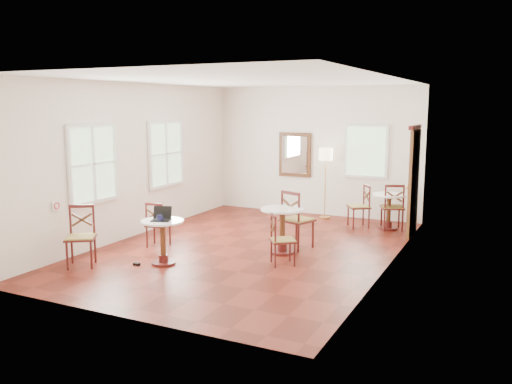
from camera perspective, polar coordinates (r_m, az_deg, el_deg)
ground at (r=9.72m, az=-0.78°, el=-6.09°), size 7.00×7.00×0.00m
room_shell at (r=9.66m, az=-0.39°, el=5.21°), size 5.02×7.02×3.01m
cafe_table_near at (r=8.83m, az=-9.93°, el=-4.77°), size 0.69×0.69×0.73m
cafe_table_mid at (r=9.33m, az=2.82°, el=-3.60°), size 0.76×0.76×0.80m
cafe_table_back at (r=11.47m, az=14.01°, el=-1.62°), size 0.70×0.70×0.74m
chair_near_a at (r=9.95m, az=-10.47°, el=-3.41°), size 0.45×0.45×0.84m
chair_near_b at (r=9.05m, az=-18.21°, el=-4.53°), size 0.62×0.62×0.98m
chair_mid_a at (r=9.68m, az=4.35°, el=-2.95°), size 0.62×0.62×1.06m
chair_mid_b at (r=8.69m, az=2.74°, el=-5.11°), size 0.54×0.54×0.84m
chair_back_a at (r=11.44m, az=14.39°, el=-1.55°), size 0.58×0.58×0.97m
chair_back_b at (r=11.55m, az=11.04°, el=-1.49°), size 0.58×0.58×0.90m
floor_lamp at (r=12.20m, az=7.47°, el=3.53°), size 0.31×0.31×1.61m
laptop at (r=8.78m, az=-10.06°, el=-2.62°), size 0.37×0.34×0.22m
mouse at (r=8.75m, az=-9.95°, el=-2.89°), size 0.12×0.09×0.04m
navy_mug at (r=8.68m, az=-10.25°, el=-2.78°), size 0.13×0.09×0.10m
water_glass at (r=8.86m, az=-9.93°, el=-2.57°), size 0.05×0.05×0.09m
power_adapter at (r=8.95m, az=-12.65°, el=-7.53°), size 0.11×0.06×0.04m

